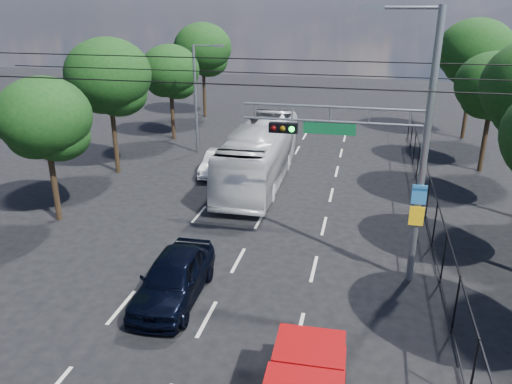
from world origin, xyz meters
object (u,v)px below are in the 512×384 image
(signal_mast, at_px, (388,139))
(navy_hatchback, at_px, (174,277))
(white_bus, at_px, (260,154))
(white_van, at_px, (218,162))

(signal_mast, relative_size, navy_hatchback, 1.99)
(signal_mast, relative_size, white_bus, 0.82)
(white_bus, relative_size, white_van, 2.87)
(navy_hatchback, bearing_deg, white_bus, 86.89)
(signal_mast, height_order, navy_hatchback, signal_mast)
(signal_mast, height_order, white_bus, signal_mast)
(white_van, bearing_deg, white_bus, -18.77)
(navy_hatchback, relative_size, white_van, 1.19)
(white_bus, height_order, white_van, white_bus)
(signal_mast, distance_m, navy_hatchback, 8.62)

